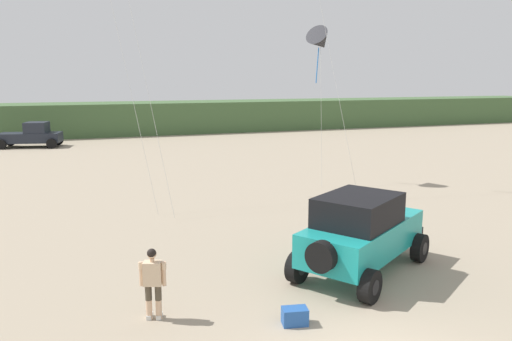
# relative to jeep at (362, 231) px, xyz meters

# --- Properties ---
(dune_ridge) EXTENTS (90.00, 6.24, 3.04)m
(dune_ridge) POSITION_rel_jeep_xyz_m (3.03, 39.09, 0.32)
(dune_ridge) COLOR #426038
(dune_ridge) RESTS_ON ground_plane
(jeep) EXTENTS (4.95, 4.35, 2.26)m
(jeep) POSITION_rel_jeep_xyz_m (0.00, 0.00, 0.00)
(jeep) COLOR teal
(jeep) RESTS_ON ground_plane
(person_watching) EXTENTS (0.59, 0.41, 1.67)m
(person_watching) POSITION_rel_jeep_xyz_m (-5.88, -0.86, -0.26)
(person_watching) COLOR #DBB28E
(person_watching) RESTS_ON ground_plane
(cooler_box) EXTENTS (0.62, 0.46, 0.38)m
(cooler_box) POSITION_rel_jeep_xyz_m (-2.99, -2.17, -1.01)
(cooler_box) COLOR #23519E
(cooler_box) RESTS_ON ground_plane
(distant_pickup) EXTENTS (4.89, 3.22, 1.98)m
(distant_pickup) POSITION_rel_jeep_xyz_m (-10.68, 31.42, -0.26)
(distant_pickup) COLOR #1E232D
(distant_pickup) RESTS_ON ground_plane
(kite_black_sled) EXTENTS (1.83, 2.67, 8.09)m
(kite_black_sled) POSITION_rel_jeep_xyz_m (4.67, 12.00, 6.02)
(kite_black_sled) COLOR black
(kite_black_sled) RESTS_ON ground_plane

